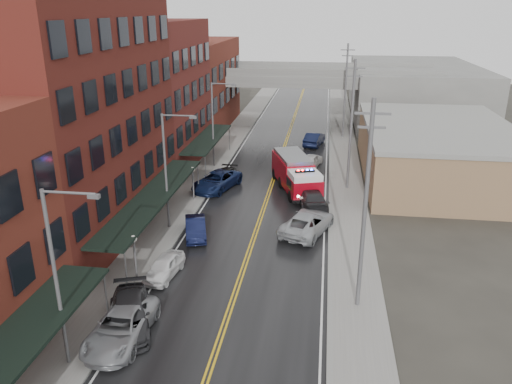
{
  "coord_description": "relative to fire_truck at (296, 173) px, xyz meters",
  "views": [
    {
      "loc": [
        4.89,
        -10.2,
        16.16
      ],
      "look_at": [
        -0.09,
        24.94,
        3.0
      ],
      "focal_mm": 35.0,
      "sensor_mm": 36.0,
      "label": 1
    }
  ],
  "objects": [
    {
      "name": "road",
      "position": [
        -2.39,
        -3.98,
        -1.69
      ],
      "size": [
        11.0,
        160.0,
        0.02
      ],
      "primitive_type": "cube",
      "color": "black",
      "rests_on": "ground"
    },
    {
      "name": "sidewalk_left",
      "position": [
        -9.69,
        -3.98,
        -1.62
      ],
      "size": [
        3.0,
        160.0,
        0.15
      ],
      "primitive_type": "cube",
      "color": "slate",
      "rests_on": "ground"
    },
    {
      "name": "sidewalk_right",
      "position": [
        4.91,
        -3.98,
        -1.62
      ],
      "size": [
        3.0,
        160.0,
        0.15
      ],
      "primitive_type": "cube",
      "color": "slate",
      "rests_on": "ground"
    },
    {
      "name": "curb_left",
      "position": [
        -8.04,
        -3.98,
        -1.62
      ],
      "size": [
        0.3,
        160.0,
        0.15
      ],
      "primitive_type": "cube",
      "color": "gray",
      "rests_on": "ground"
    },
    {
      "name": "curb_right",
      "position": [
        3.26,
        -3.98,
        -1.62
      ],
      "size": [
        0.3,
        160.0,
        0.15
      ],
      "primitive_type": "cube",
      "color": "gray",
      "rests_on": "ground"
    },
    {
      "name": "brick_building_b",
      "position": [
        -15.69,
        -10.98,
        7.3
      ],
      "size": [
        9.0,
        20.0,
        18.0
      ],
      "primitive_type": "cube",
      "color": "#5B1B18",
      "rests_on": "ground"
    },
    {
      "name": "brick_building_c",
      "position": [
        -15.69,
        6.52,
        5.8
      ],
      "size": [
        9.0,
        15.0,
        15.0
      ],
      "primitive_type": "cube",
      "color": "maroon",
      "rests_on": "ground"
    },
    {
      "name": "brick_building_far",
      "position": [
        -15.69,
        24.02,
        4.3
      ],
      "size": [
        9.0,
        20.0,
        12.0
      ],
      "primitive_type": "cube",
      "color": "maroon",
      "rests_on": "ground"
    },
    {
      "name": "tan_building",
      "position": [
        13.61,
        6.02,
        0.8
      ],
      "size": [
        14.0,
        22.0,
        5.0
      ],
      "primitive_type": "cube",
      "color": "#93754F",
      "rests_on": "ground"
    },
    {
      "name": "right_far_block",
      "position": [
        15.61,
        36.02,
        2.3
      ],
      "size": [
        18.0,
        30.0,
        8.0
      ],
      "primitive_type": "cube",
      "color": "slate",
      "rests_on": "ground"
    },
    {
      "name": "awning_1",
      "position": [
        -9.88,
        -10.98,
        1.29
      ],
      "size": [
        2.6,
        18.0,
        3.09
      ],
      "color": "black",
      "rests_on": "ground"
    },
    {
      "name": "awning_2",
      "position": [
        -9.88,
        6.52,
        1.29
      ],
      "size": [
        2.6,
        13.0,
        3.09
      ],
      "color": "black",
      "rests_on": "ground"
    },
    {
      "name": "globe_lamp_1",
      "position": [
        -8.79,
        -17.98,
        0.62
      ],
      "size": [
        0.44,
        0.44,
        3.12
      ],
      "color": "#59595B",
      "rests_on": "ground"
    },
    {
      "name": "globe_lamp_2",
      "position": [
        -8.79,
        -3.98,
        0.62
      ],
      "size": [
        0.44,
        0.44,
        3.12
      ],
      "color": "#59595B",
      "rests_on": "ground"
    },
    {
      "name": "street_lamp_0",
      "position": [
        -8.94,
        -25.98,
        3.49
      ],
      "size": [
        2.64,
        0.22,
        9.0
      ],
      "color": "#59595B",
      "rests_on": "ground"
    },
    {
      "name": "street_lamp_1",
      "position": [
        -8.94,
        -9.98,
        3.49
      ],
      "size": [
        2.64,
        0.22,
        9.0
      ],
      "color": "#59595B",
      "rests_on": "ground"
    },
    {
      "name": "street_lamp_2",
      "position": [
        -8.94,
        6.02,
        3.49
      ],
      "size": [
        2.64,
        0.22,
        9.0
      ],
      "color": "#59595B",
      "rests_on": "ground"
    },
    {
      "name": "utility_pole_0",
      "position": [
        4.81,
        -18.98,
        4.61
      ],
      "size": [
        1.8,
        0.24,
        12.0
      ],
      "color": "#59595B",
      "rests_on": "ground"
    },
    {
      "name": "utility_pole_1",
      "position": [
        4.81,
        1.02,
        4.61
      ],
      "size": [
        1.8,
        0.24,
        12.0
      ],
      "color": "#59595B",
      "rests_on": "ground"
    },
    {
      "name": "utility_pole_2",
      "position": [
        4.81,
        21.02,
        4.61
      ],
      "size": [
        1.8,
        0.24,
        12.0
      ],
      "color": "#59595B",
      "rests_on": "ground"
    },
    {
      "name": "overpass",
      "position": [
        -2.39,
        28.02,
        4.29
      ],
      "size": [
        40.0,
        10.0,
        7.5
      ],
      "color": "slate",
      "rests_on": "ground"
    },
    {
      "name": "fire_truck",
      "position": [
        0.0,
        0.0,
        0.0
      ],
      "size": [
        5.48,
        8.99,
        3.13
      ],
      "rotation": [
        0.0,
        0.0,
        0.33
      ],
      "color": "maroon",
      "rests_on": "ground"
    },
    {
      "name": "parked_car_left_2",
      "position": [
        -7.39,
        -23.78,
        -0.92
      ],
      "size": [
        2.65,
        5.6,
        1.55
      ],
      "primitive_type": "imported",
      "rotation": [
        0.0,
        0.0,
        -0.01
      ],
      "color": "gray",
      "rests_on": "ground"
    },
    {
      "name": "parked_car_left_3",
      "position": [
        -7.39,
        -22.68,
        -0.91
      ],
      "size": [
        3.86,
        5.84,
        1.57
      ],
      "primitive_type": "imported",
      "rotation": [
        0.0,
        0.0,
        0.34
      ],
      "color": "#272729",
      "rests_on": "ground"
    },
    {
      "name": "parked_car_left_4",
      "position": [
        -7.23,
        -17.18,
        -1.03
      ],
      "size": [
        2.04,
        4.06,
        1.33
      ],
      "primitive_type": "imported",
      "rotation": [
        0.0,
        0.0,
        -0.12
      ],
      "color": "white",
      "rests_on": "ground"
    },
    {
      "name": "parked_car_left_5",
      "position": [
        -6.75,
        -11.18,
        -1.0
      ],
      "size": [
        2.59,
        4.43,
        1.38
      ],
      "primitive_type": "imported",
      "rotation": [
        0.0,
        0.0,
        0.29
      ],
      "color": "black",
      "rests_on": "ground"
    },
    {
      "name": "parked_car_left_6",
      "position": [
        -7.39,
        -0.78,
        -0.87
      ],
      "size": [
        4.48,
        6.52,
        1.65
      ],
      "primitive_type": "imported",
      "rotation": [
        0.0,
        0.0,
        -0.32
      ],
      "color": "#121F46",
      "rests_on": "ground"
    },
    {
      "name": "parked_car_left_7",
      "position": [
        -7.01,
        0.82,
        -1.02
      ],
      "size": [
        2.2,
        4.76,
        1.35
      ],
      "primitive_type": "imported",
      "rotation": [
        0.0,
        0.0,
        -0.07
      ],
      "color": "black",
      "rests_on": "ground"
    },
    {
      "name": "parked_car_right_0",
      "position": [
        1.5,
        -9.32,
        -0.87
      ],
      "size": [
        4.61,
        6.52,
        1.65
      ],
      "primitive_type": "imported",
      "rotation": [
        0.0,
        0.0,
        2.79
      ],
      "color": "#A1A5A9",
      "rests_on": "ground"
    },
    {
      "name": "parked_car_right_1",
      "position": [
        1.63,
        -4.18,
        -0.89
      ],
      "size": [
        3.38,
        5.93,
        1.62
      ],
      "primitive_type": "imported",
      "rotation": [
        0.0,
        0.0,
        3.35
      ],
      "color": "black",
      "rests_on": "ground"
    },
    {
      "name": "parked_car_right_2",
      "position": [
        1.21,
        7.82,
        -0.99
      ],
      "size": [
        2.62,
        4.42,
        1.41
      ],
      "primitive_type": "imported",
      "rotation": [
        0.0,
        0.0,
        2.9
      ],
      "color": "silver",
      "rests_on": "ground"
    },
    {
      "name": "parked_car_right_3",
      "position": [
        1.21,
        16.58,
        -0.87
      ],
      "size": [
        2.71,
        5.26,
        1.65
      ],
      "primitive_type": "imported",
      "rotation": [
        0.0,
        0.0,
        2.94
      ],
      "color": "black",
      "rests_on": "ground"
    }
  ]
}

